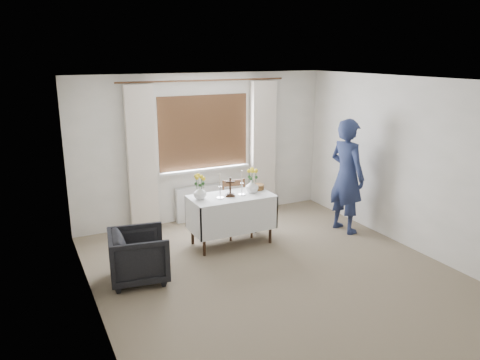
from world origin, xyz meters
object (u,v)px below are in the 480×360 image
(wooden_chair, at_px, (237,209))
(flower_vase_right, at_px, (252,186))
(armchair, at_px, (139,256))
(person, at_px, (347,176))
(flower_vase_left, at_px, (200,193))
(wooden_cross, at_px, (230,187))
(altar_table, at_px, (231,220))

(wooden_chair, relative_size, flower_vase_right, 4.31)
(armchair, bearing_deg, person, -77.32)
(armchair, bearing_deg, flower_vase_left, -52.24)
(person, xyz_separation_m, flower_vase_right, (-1.54, 0.32, -0.05))
(armchair, height_order, flower_vase_right, flower_vase_right)
(wooden_cross, bearing_deg, armchair, -139.01)
(altar_table, bearing_deg, wooden_cross, -136.61)
(wooden_chair, distance_m, flower_vase_right, 0.51)
(person, bearing_deg, wooden_cross, 73.87)
(altar_table, xyz_separation_m, flower_vase_right, (0.35, 0.01, 0.48))
(altar_table, height_order, flower_vase_right, flower_vase_right)
(person, height_order, flower_vase_left, person)
(armchair, distance_m, flower_vase_left, 1.34)
(wooden_cross, relative_size, flower_vase_right, 1.42)
(altar_table, bearing_deg, flower_vase_left, 174.68)
(person, bearing_deg, flower_vase_left, 73.71)
(altar_table, bearing_deg, wooden_chair, 48.69)
(wooden_cross, distance_m, flower_vase_left, 0.46)
(flower_vase_right, bearing_deg, armchair, -163.46)
(person, relative_size, flower_vase_left, 9.33)
(armchair, relative_size, flower_vase_left, 3.68)
(wooden_cross, distance_m, flower_vase_right, 0.38)
(altar_table, xyz_separation_m, person, (1.89, -0.31, 0.54))
(armchair, distance_m, flower_vase_right, 2.06)
(wooden_chair, height_order, flower_vase_left, flower_vase_left)
(armchair, xyz_separation_m, flower_vase_right, (1.91, 0.57, 0.53))
(wooden_chair, distance_m, armchair, 1.96)
(armchair, height_order, person, person)
(armchair, bearing_deg, wooden_chair, -56.89)
(flower_vase_right, bearing_deg, altar_table, -178.67)
(person, bearing_deg, altar_table, 72.92)
(wooden_chair, bearing_deg, altar_table, -125.29)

